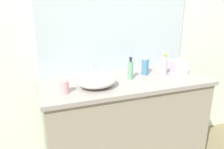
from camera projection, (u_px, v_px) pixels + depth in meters
bathroom_wall_rear at (118, 27)px, 2.25m from camera, size 6.00×0.06×2.60m
vanity_counter at (126, 125)px, 2.24m from camera, size 1.49×0.56×0.88m
wall_mirror_panel at (116, 7)px, 2.14m from camera, size 1.42×0.01×1.20m
sink_basin at (96, 80)px, 1.94m from camera, size 0.32×0.27×0.12m
faucet at (92, 72)px, 2.06m from camera, size 0.03×0.15×0.14m
soap_dispenser at (130, 69)px, 2.11m from camera, size 0.05×0.05×0.20m
lotion_bottle at (165, 65)px, 2.21m from camera, size 0.05×0.05×0.21m
perfume_bottle at (65, 86)px, 1.82m from camera, size 0.07×0.07×0.12m
spray_can at (145, 66)px, 2.22m from camera, size 0.06×0.06×0.17m
tissue_box at (179, 66)px, 2.27m from camera, size 0.15×0.15×0.15m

